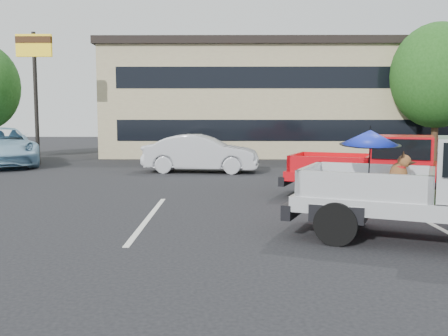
{
  "coord_description": "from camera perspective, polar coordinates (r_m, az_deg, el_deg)",
  "views": [
    {
      "loc": [
        -1.25,
        -8.82,
        2.24
      ],
      "look_at": [
        -1.32,
        0.2,
        1.3
      ],
      "focal_mm": 40.0,
      "sensor_mm": 36.0,
      "label": 1
    }
  ],
  "objects": [
    {
      "name": "ground",
      "position": [
        9.19,
        8.33,
        -8.23
      ],
      "size": [
        90.0,
        90.0,
        0.0
      ],
      "primitive_type": "plane",
      "color": "black",
      "rests_on": "ground"
    },
    {
      "name": "motel_sign",
      "position": [
        24.56,
        -20.84,
        11.22
      ],
      "size": [
        1.6,
        0.22,
        6.0
      ],
      "color": "black",
      "rests_on": "ground"
    },
    {
      "name": "tree_right",
      "position": [
        26.92,
        23.18,
        9.68
      ],
      "size": [
        4.46,
        4.46,
        6.78
      ],
      "color": "#332114",
      "rests_on": "ground"
    },
    {
      "name": "motel_building",
      "position": [
        30.0,
        6.73,
        7.77
      ],
      "size": [
        20.4,
        8.4,
        6.3
      ],
      "color": "tan",
      "rests_on": "ground"
    },
    {
      "name": "stripe_right",
      "position": [
        11.84,
        21.57,
        -5.36
      ],
      "size": [
        0.12,
        5.0,
        0.01
      ],
      "primitive_type": "cube",
      "color": "silver",
      "rests_on": "ground"
    },
    {
      "name": "blue_suv",
      "position": [
        24.63,
        -24.23,
        2.23
      ],
      "size": [
        5.39,
        6.81,
        1.72
      ],
      "primitive_type": "imported",
      "rotation": [
        0.0,
        0.0,
        0.48
      ],
      "color": "#8AB4CE",
      "rests_on": "ground"
    },
    {
      "name": "tree_back",
      "position": [
        33.68,
        13.07,
        9.52
      ],
      "size": [
        4.68,
        4.68,
        7.11
      ],
      "color": "#332114",
      "rests_on": "ground"
    },
    {
      "name": "stripe_left",
      "position": [
        11.19,
        -8.61,
        -5.65
      ],
      "size": [
        0.12,
        5.0,
        0.01
      ],
      "primitive_type": "cube",
      "color": "silver",
      "rests_on": "ground"
    },
    {
      "name": "silver_sedan",
      "position": [
        19.93,
        -2.63,
        1.67
      ],
      "size": [
        4.7,
        2.05,
        1.5
      ],
      "primitive_type": "imported",
      "rotation": [
        0.0,
        0.0,
        1.47
      ],
      "color": "silver",
      "rests_on": "ground"
    },
    {
      "name": "red_pickup",
      "position": [
        13.98,
        19.0,
        0.31
      ],
      "size": [
        5.52,
        3.59,
        1.72
      ],
      "rotation": [
        0.0,
        0.0,
        -0.37
      ],
      "color": "black",
      "rests_on": "ground"
    }
  ]
}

